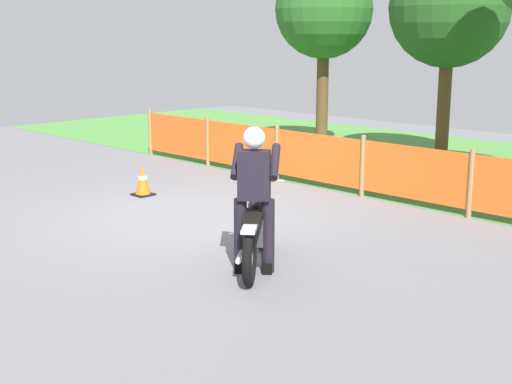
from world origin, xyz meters
TOP-DOWN VIEW (x-y plane):
  - ground at (0.00, 0.00)m, footprint 24.00×24.00m
  - grass_verge at (0.00, 6.65)m, footprint 24.00×7.51m
  - barrier_fence at (0.00, 2.90)m, footprint 9.99×0.08m
  - tree_leftmost at (-2.72, 6.29)m, footprint 2.26×2.26m
  - tree_near_left at (0.21, 6.80)m, footprint 2.50×2.50m
  - motorcycle_lead at (2.28, -0.93)m, footprint 1.32×1.60m
  - rider_lead at (2.40, -1.08)m, footprint 0.72×0.73m
  - traffic_cone at (-1.71, 0.32)m, footprint 0.32×0.32m

SIDE VIEW (x-z plane):
  - ground at x=0.00m, z-range -0.02..0.00m
  - grass_verge at x=0.00m, z-range 0.00..0.01m
  - traffic_cone at x=-1.71m, z-range -0.01..0.52m
  - motorcycle_lead at x=2.28m, z-range -0.01..0.92m
  - barrier_fence at x=0.00m, z-range 0.02..1.07m
  - rider_lead at x=2.40m, z-range 0.07..1.76m
  - tree_near_left at x=0.21m, z-range 0.98..5.47m
  - tree_leftmost at x=-2.72m, z-range 1.03..5.43m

